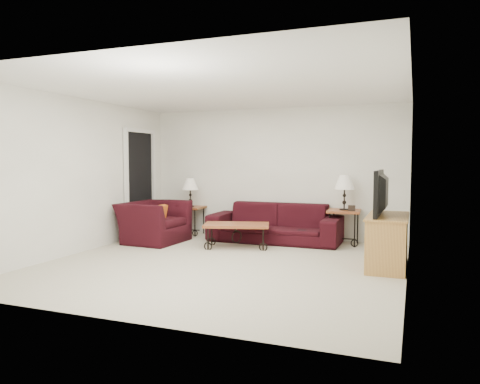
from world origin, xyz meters
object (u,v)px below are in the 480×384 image
object	(u,v)px
lamp_left	(190,193)
television	(387,193)
tv_stand	(388,241)
backpack	(306,231)
sofa	(275,223)
lamp_right	(344,193)
armchair	(154,222)
side_table_left	(191,220)
side_table_right	(344,227)
coffee_table	(237,236)

from	to	relation	value
lamp_left	television	size ratio (longest dim) A/B	0.52
tv_stand	television	xyz separation A→B (m)	(-0.02, 0.00, 0.68)
backpack	sofa	bearing A→B (deg)	-179.05
lamp_right	television	xyz separation A→B (m)	(0.80, -1.54, 0.12)
lamp_right	armchair	size ratio (longest dim) A/B	0.54
side_table_left	lamp_right	world-z (taller)	lamp_right
side_table_right	tv_stand	xyz separation A→B (m)	(0.82, -1.54, 0.06)
lamp_left	lamp_right	bearing A→B (deg)	0.00
armchair	backpack	xyz separation A→B (m)	(2.68, 0.70, -0.12)
sofa	side_table_right	world-z (taller)	sofa
television	lamp_left	bearing A→B (deg)	-111.77
lamp_right	backpack	distance (m)	0.96
armchair	backpack	bearing A→B (deg)	-72.46
side_table_right	coffee_table	size ratio (longest dim) A/B	0.56
side_table_right	lamp_left	distance (m)	3.10
side_table_right	sofa	bearing A→B (deg)	-171.66
lamp_right	armchair	world-z (taller)	lamp_right
coffee_table	television	distance (m)	2.68
side_table_left	side_table_right	xyz separation A→B (m)	(3.05, 0.00, 0.03)
coffee_table	armchair	xyz separation A→B (m)	(-1.61, -0.05, 0.16)
sofa	television	distance (m)	2.54
tv_stand	backpack	distance (m)	1.89
tv_stand	coffee_table	bearing A→B (deg)	166.93
lamp_right	television	bearing A→B (deg)	-62.44
side_table_left	coffee_table	world-z (taller)	side_table_left
sofa	backpack	xyz separation A→B (m)	(0.62, -0.13, -0.10)
tv_stand	side_table_right	bearing A→B (deg)	118.14
sofa	side_table_left	xyz separation A→B (m)	(-1.82, 0.18, -0.07)
armchair	backpack	size ratio (longest dim) A/B	2.26
coffee_table	armchair	world-z (taller)	armchair
side_table_left	backpack	bearing A→B (deg)	-7.31
side_table_right	backpack	distance (m)	0.68
lamp_right	coffee_table	size ratio (longest dim) A/B	0.56
side_table_left	coffee_table	distance (m)	1.68
lamp_right	armchair	distance (m)	3.48
lamp_right	television	world-z (taller)	television
backpack	side_table_left	bearing A→B (deg)	-174.22
armchair	backpack	world-z (taller)	armchair
lamp_left	lamp_right	xyz separation A→B (m)	(3.05, 0.00, 0.08)
lamp_left	tv_stand	world-z (taller)	lamp_left
lamp_left	backpack	xyz separation A→B (m)	(2.45, -0.31, -0.60)
lamp_left	armchair	bearing A→B (deg)	-102.75
side_table_left	lamp_left	world-z (taller)	lamp_left
lamp_right	backpack	bearing A→B (deg)	-152.52
side_table_left	tv_stand	distance (m)	4.17
lamp_left	lamp_right	world-z (taller)	lamp_right
side_table_left	coffee_table	size ratio (longest dim) A/B	0.51
lamp_right	side_table_right	bearing A→B (deg)	0.00
lamp_left	coffee_table	world-z (taller)	lamp_left
coffee_table	armchair	distance (m)	1.61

